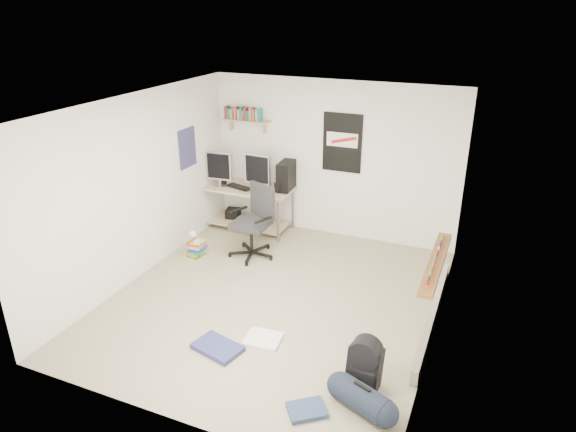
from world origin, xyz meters
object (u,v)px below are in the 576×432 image
at_px(desk, 244,207).
at_px(duffel_bag, 362,398).
at_px(office_chair, 251,226).
at_px(book_stack, 197,247).
at_px(backpack, 364,368).

height_order(desk, duffel_bag, desk).
relative_size(office_chair, duffel_bag, 2.07).
xyz_separation_m(desk, book_stack, (-0.15, -1.24, -0.21)).
bearing_deg(duffel_bag, backpack, 123.99).
distance_m(desk, duffel_bag, 4.48).
distance_m(office_chair, backpack, 3.13).
xyz_separation_m(backpack, duffel_bag, (0.07, -0.36, -0.06)).
xyz_separation_m(backpack, book_stack, (-3.05, 1.75, -0.05)).
bearing_deg(duffel_bag, book_stack, 168.33).
relative_size(office_chair, book_stack, 2.38).
height_order(office_chair, book_stack, office_chair).
bearing_deg(backpack, desk, 137.91).
relative_size(duffel_bag, book_stack, 1.15).
bearing_deg(backpack, duffel_bag, -74.62).
height_order(duffel_bag, book_stack, duffel_bag).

